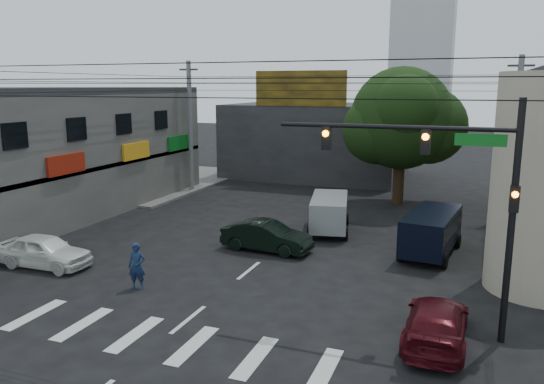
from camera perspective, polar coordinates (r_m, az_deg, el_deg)
The scene contains 14 objects.
ground at distance 20.46m, azimuth -4.76°, elevation -10.20°, with size 160.00×160.00×0.00m, color black.
sidewalk_far_left at distance 44.51m, azimuth -15.76°, elevation 1.33°, with size 16.00×16.00×0.15m, color #514F4C.
building_far at distance 45.07m, azimuth 4.92°, elevation 5.60°, with size 14.00×10.00×6.00m, color #232326.
billboard at distance 40.16m, azimuth 3.06°, elevation 11.07°, with size 7.00×0.30×2.60m, color olive.
street_tree at distance 34.45m, azimuth 13.75°, elevation 7.67°, with size 6.40×6.40×8.70m.
traffic_gantry at distance 16.35m, azimuth 18.86°, elevation 1.31°, with size 7.10×0.35×7.20m.
utility_pole_far_left at distance 38.20m, azimuth -8.78°, elevation 6.88°, with size 0.32×0.32×9.20m, color #59595B.
utility_pole_far_right at distance 33.32m, azimuth 24.65°, elevation 5.34°, with size 0.32×0.32×9.20m, color #59595B.
dark_sedan at distance 24.51m, azimuth -0.56°, elevation -4.78°, with size 4.31×1.79×1.39m, color black.
white_compact at distance 24.35m, azimuth -23.26°, elevation -5.84°, with size 4.11×1.73×1.39m, color white.
maroon_sedan at distance 16.88m, azimuth 17.27°, elevation -13.23°, with size 1.78×4.34×1.26m, color #400910.
silver_minivan at distance 27.78m, azimuth 6.17°, elevation -2.41°, with size 2.66×4.57×1.84m, color #999CA0, non-canonical shape.
navy_van at distance 24.98m, azimuth 16.76°, elevation -4.29°, with size 2.44×5.06×1.95m, color black, non-canonical shape.
traffic_officer at distance 20.61m, azimuth -14.33°, elevation -7.74°, with size 0.74×0.58×1.78m, color #132344.
Camera 1 is at (8.31, -17.12, 7.52)m, focal length 35.00 mm.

